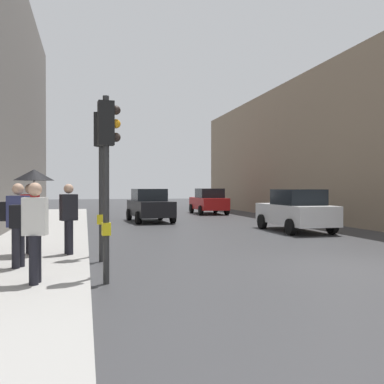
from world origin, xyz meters
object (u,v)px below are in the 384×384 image
Objects in this scene: car_dark_suv at (150,205)px; pedestrian_with_grey_backpack at (16,220)px; pedestrian_in_dark_coat at (69,216)px; pedestrian_with_umbrella at (33,187)px; car_white_compact at (296,210)px; pedestrian_with_black_backpack at (32,226)px; traffic_light_near_left at (107,154)px; traffic_light_near_right at (102,156)px; car_red_sedan at (209,201)px.

pedestrian_with_grey_backpack is at bearing -109.52° from car_dark_suv.
pedestrian_in_dark_coat is (1.00, 1.64, -0.03)m from pedestrian_with_grey_backpack.
pedestrian_with_grey_backpack is 1.92m from pedestrian_in_dark_coat.
car_dark_suv is 12.50m from pedestrian_with_umbrella.
pedestrian_with_black_backpack is at bearing -137.77° from car_white_compact.
car_dark_suv is at bearing 70.48° from pedestrian_with_grey_backpack.
pedestrian_in_dark_coat reaches higher than car_white_compact.
pedestrian_in_dark_coat is at bearing 58.59° from pedestrian_with_grey_backpack.
traffic_light_near_left is 0.83× the size of car_dark_suv.
car_red_sedan is (7.93, 18.04, -1.74)m from traffic_light_near_right.
pedestrian_in_dark_coat is at bearing -116.35° from car_red_sedan.
car_white_compact is 12.11m from pedestrian_with_grey_backpack.
car_red_sedan is 22.94m from pedestrian_with_black_backpack.
traffic_light_near_left is at bearing -111.06° from car_red_sedan.
traffic_light_near_right reaches higher than pedestrian_with_black_backpack.
traffic_light_near_right is at bearing -25.73° from pedestrian_in_dark_coat.
traffic_light_near_right reaches higher than traffic_light_near_left.
traffic_light_near_right is at bearing -113.72° from car_red_sedan.
pedestrian_with_black_backpack is at bearing -83.80° from pedestrian_with_umbrella.
pedestrian_in_dark_coat is at bearing 105.57° from traffic_light_near_left.
car_red_sedan is at bearing 68.94° from traffic_light_near_left.
pedestrian_with_grey_backpack reaches higher than car_dark_suv.
car_red_sedan is at bearing 63.20° from pedestrian_with_grey_backpack.
pedestrian_with_umbrella is 1.21× the size of pedestrian_with_black_backpack.
car_dark_suv is at bearing 76.40° from traffic_light_near_right.
traffic_light_near_left reaches higher than pedestrian_with_umbrella.
car_red_sedan is at bearing 61.00° from pedestrian_with_umbrella.
car_dark_suv is at bearing 68.04° from pedestrian_with_umbrella.
pedestrian_with_grey_backpack is 1.00× the size of pedestrian_in_dark_coat.
traffic_light_near_left is 2.03× the size of pedestrian_with_grey_backpack.
pedestrian_with_grey_backpack is at bearing -121.41° from pedestrian_in_dark_coat.
car_dark_suv is 2.44× the size of pedestrian_in_dark_coat.
traffic_light_near_right is 1.06× the size of traffic_light_near_left.
car_dark_suv is (2.96, 14.77, -1.60)m from traffic_light_near_left.
pedestrian_with_umbrella is 2.04m from pedestrian_with_grey_backpack.
car_red_sedan is 2.38× the size of pedestrian_in_dark_coat.
car_white_compact is (5.19, -6.60, 0.00)m from car_dark_suv.
traffic_light_near_left is at bearing -35.34° from pedestrian_with_grey_backpack.
car_white_compact is at bearing 30.27° from pedestrian_in_dark_coat.
traffic_light_near_left is 0.85× the size of car_red_sedan.
car_red_sedan is 12.41m from car_white_compact.
pedestrian_with_umbrella reaches higher than pedestrian_with_grey_backpack.
pedestrian_with_grey_backpack is (-0.12, -1.92, -0.68)m from pedestrian_with_umbrella.
pedestrian_with_grey_backpack is 1.00× the size of pedestrian_with_black_backpack.
traffic_light_near_left is 2.03× the size of pedestrian_with_black_backpack.
traffic_light_near_right is 0.90× the size of car_red_sedan.
traffic_light_near_right is at bearing -103.60° from car_dark_suv.
traffic_light_near_right is 2.14× the size of pedestrian_in_dark_coat.
car_red_sedan is 1.00× the size of car_white_compact.
pedestrian_with_umbrella is 3.71m from pedestrian_with_black_backpack.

